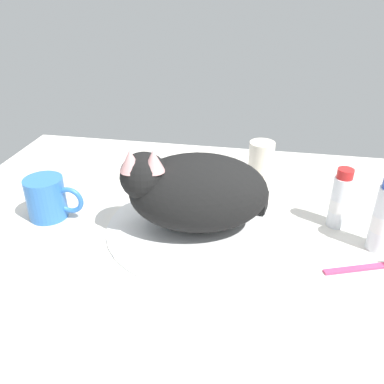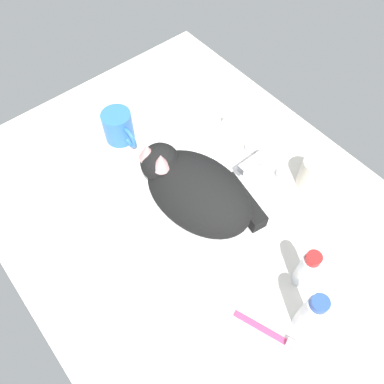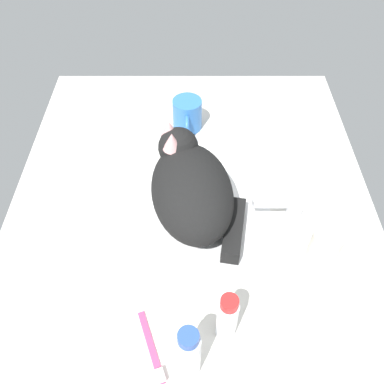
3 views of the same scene
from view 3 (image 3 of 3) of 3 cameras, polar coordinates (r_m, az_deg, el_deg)
name	(u,v)px [view 3 (image 3 of 3)]	position (r cm, az deg, el deg)	size (l,w,h in cm)	color
ground_plane	(190,220)	(91.96, -0.29, -3.90)	(110.00, 82.50, 3.00)	silver
sink_basin	(190,215)	(90.46, -0.30, -3.17)	(35.30, 35.30, 0.80)	white
faucet	(286,208)	(91.04, 12.95, -2.22)	(13.84, 11.18, 5.83)	silver
cat	(189,187)	(85.08, -0.37, 0.67)	(28.60, 22.23, 16.82)	black
coffee_mug	(186,115)	(109.31, -0.90, 10.69)	(11.74, 7.66, 8.50)	#3372C6
rinse_cup	(322,247)	(84.95, 17.72, -7.29)	(6.08, 6.08, 8.28)	silver
soap_dish	(293,173)	(101.52, 13.85, 2.58)	(9.00, 6.40, 1.20)	white
soap_bar	(294,168)	(100.27, 14.04, 3.29)	(7.58, 4.99, 2.38)	white
toothpaste_bottle	(225,318)	(72.42, 4.56, -17.15)	(3.61, 3.61, 12.17)	white
mouthwash_bottle	(186,354)	(69.01, -0.88, -21.69)	(3.92, 3.92, 14.04)	white
toothbrush	(150,350)	(75.97, -5.91, -21.12)	(12.93, 5.82, 1.60)	#D83F72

